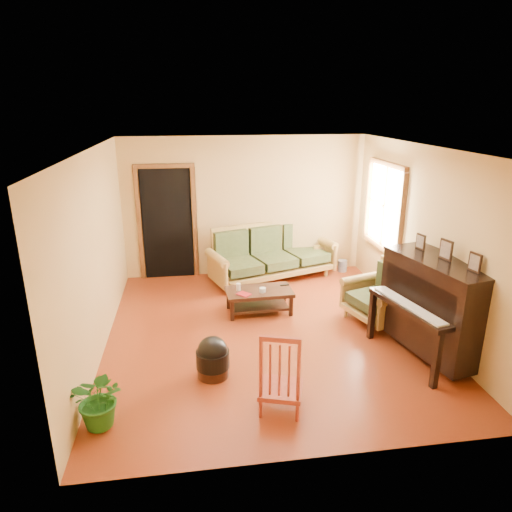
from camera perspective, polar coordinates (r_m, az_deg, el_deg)
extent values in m
plane|color=#621F0D|center=(6.69, 1.40, -9.46)|extent=(5.00, 5.00, 0.00)
cube|color=black|center=(8.57, -11.02, 3.92)|extent=(1.08, 0.16, 2.05)
cube|color=white|center=(7.99, 15.77, 6.00)|extent=(0.12, 1.36, 1.46)
cube|color=olive|center=(8.46, 2.16, 0.35)|extent=(2.53, 1.67, 1.00)
cube|color=black|center=(7.21, 0.38, -5.65)|extent=(1.05, 0.60, 0.37)
cube|color=olive|center=(7.05, 14.90, -4.56)|extent=(1.09, 1.12, 0.90)
cube|color=black|center=(6.30, 21.45, -6.09)|extent=(1.17, 1.64, 1.31)
cylinder|color=black|center=(5.65, -5.41, -13.01)|extent=(0.48, 0.48, 0.38)
cube|color=maroon|center=(4.96, 3.19, -13.96)|extent=(0.57, 0.60, 0.96)
cube|color=#AE8F3A|center=(9.02, 8.48, -0.21)|extent=(0.41, 0.14, 0.54)
cylinder|color=#2E4B8A|center=(9.11, 10.74, -1.21)|extent=(0.23, 0.23, 0.23)
imported|color=#1E5D1A|center=(5.06, -18.90, -16.56)|extent=(0.70, 0.65, 0.63)
imported|color=maroon|center=(6.90, -1.94, -5.01)|extent=(0.25, 0.25, 0.02)
cylinder|color=silver|center=(7.11, -2.20, -3.87)|extent=(0.07, 0.07, 0.12)
cylinder|color=white|center=(7.05, 0.83, -4.27)|extent=(0.13, 0.13, 0.07)
cube|color=black|center=(7.32, 3.59, -3.63)|extent=(0.15, 0.06, 0.01)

